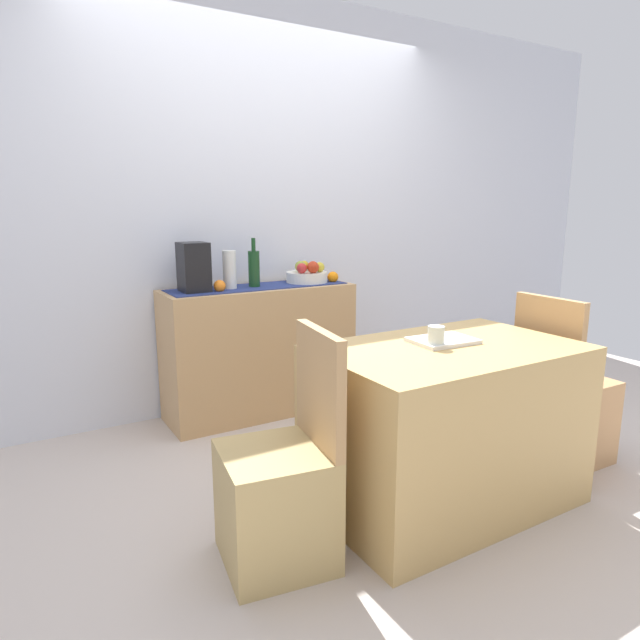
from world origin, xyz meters
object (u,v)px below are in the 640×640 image
Objects in this scene: wine_bottle at (254,268)px; coffee_maker at (194,268)px; dining_table at (445,425)px; coffee_cup at (436,337)px; chair_by_corner at (562,412)px; chair_near_window at (280,495)px; ceramic_vase at (230,270)px; open_book at (443,340)px; fruit_bowl at (307,277)px; sideboard_console at (260,350)px.

wine_bottle is 0.39m from coffee_maker.
coffee_cup is (-0.07, 0.01, 0.42)m from dining_table.
wine_bottle is 0.35× the size of chair_by_corner.
chair_near_window is 1.00× the size of chair_by_corner.
open_book is at bearing -71.58° from ceramic_vase.
wine_bottle is 1.30× the size of ceramic_vase.
coffee_maker is at bearing 119.75° from open_book.
ceramic_vase is at bearing 74.73° from chair_near_window.
fruit_bowl is 1.55m from dining_table.
wine_bottle is at bearing 98.31° from coffee_cup.
fruit_bowl is 0.39m from wine_bottle.
chair_near_window is (-0.17, -1.46, -0.72)m from coffee_maker.
sideboard_console is 1.36× the size of chair_near_window.
ceramic_vase is at bearing 0.00° from coffee_maker.
dining_table is 4.14× the size of open_book.
chair_by_corner is at bearing -43.98° from coffee_maker.
fruit_bowl is at bearing 0.00° from wine_bottle.
chair_by_corner is (0.91, -0.01, -0.52)m from coffee_cup.
coffee_cup is 0.93m from chair_near_window.
dining_table is at bearing -94.03° from fruit_bowl.
chair_by_corner reaches higher than sideboard_console.
ceramic_vase is at bearing 131.41° from chair_by_corner.
coffee_maker is 3.12× the size of coffee_cup.
chair_by_corner is at bearing 0.10° from chair_near_window.
chair_near_window reaches higher than coffee_cup.
open_book is (0.69, -1.40, -0.24)m from coffee_maker.
coffee_maker is (-0.39, 0.00, 0.03)m from wine_bottle.
ceramic_vase is 0.21× the size of dining_table.
coffee_maker is 0.23m from ceramic_vase.
wine_bottle is 1.97m from chair_by_corner.
open_book is (-0.08, -1.40, -0.13)m from fruit_bowl.
wine_bottle is (-0.03, 0.00, 0.54)m from sideboard_console.
chair_near_window is at bearing -179.83° from dining_table.
wine_bottle is 0.35× the size of chair_near_window.
wine_bottle is at bearing 180.00° from fruit_bowl.
ceramic_vase reaches higher than chair_by_corner.
chair_near_window is 1.69m from chair_by_corner.
chair_by_corner is (1.10, -1.46, -0.15)m from sideboard_console.
coffee_cup is 0.11× the size of chair_near_window.
ceramic_vase reaches higher than open_book.
dining_table is (0.44, -1.46, -0.59)m from ceramic_vase.
fruit_bowl is (0.36, 0.00, 0.46)m from sideboard_console.
open_book is at bearing 175.54° from chair_by_corner.
chair_near_window is at bearing -112.00° from sideboard_console.
chair_near_window is (-0.86, -0.07, -0.48)m from open_book.
open_book is at bearing -63.69° from coffee_maker.
dining_table is 1.29× the size of chair_near_window.
dining_table is at bearing -179.97° from chair_by_corner.
coffee_maker is 1.72m from dining_table.
wine_bottle reaches higher than chair_by_corner.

